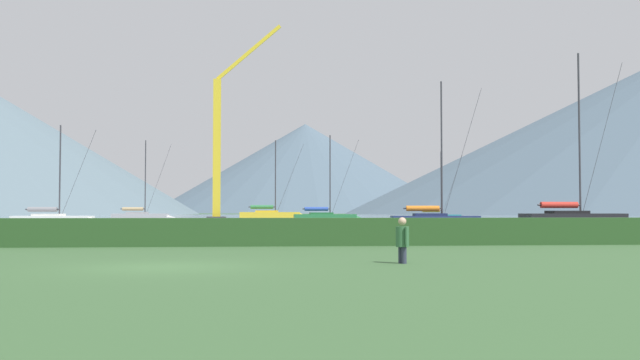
# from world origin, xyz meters

# --- Properties ---
(ground_plane) EXTENTS (1000.00, 1000.00, 0.00)m
(ground_plane) POSITION_xyz_m (0.00, 0.00, 0.00)
(ground_plane) COLOR #385B33
(harbor_water) EXTENTS (320.00, 246.00, 0.00)m
(harbor_water) POSITION_xyz_m (0.00, 137.00, 0.00)
(harbor_water) COLOR gray
(harbor_water) RESTS_ON ground_plane
(hedge_line) EXTENTS (80.00, 1.20, 1.13)m
(hedge_line) POSITION_xyz_m (0.00, 11.00, 0.57)
(hedge_line) COLOR #284C23
(hedge_line) RESTS_ON ground_plane
(sailboat_slip_0) EXTENTS (6.87, 2.69, 9.03)m
(sailboat_slip_0) POSITION_xyz_m (26.30, 72.76, 0.57)
(sailboat_slip_0) COLOR #19707A
(sailboat_slip_0) RESTS_ON harbor_water
(sailboat_slip_1) EXTENTS (7.40, 2.86, 8.53)m
(sailboat_slip_1) POSITION_xyz_m (-13.88, 43.35, 0.60)
(sailboat_slip_1) COLOR white
(sailboat_slip_1) RESTS_ON harbor_water
(sailboat_slip_2) EXTENTS (7.88, 2.78, 10.18)m
(sailboat_slip_2) POSITION_xyz_m (-11.16, 73.52, 0.65)
(sailboat_slip_2) COLOR #9E9EA3
(sailboat_slip_2) RESTS_ON harbor_water
(sailboat_slip_3) EXTENTS (7.68, 2.33, 9.57)m
(sailboat_slip_3) POSITION_xyz_m (10.39, 59.17, 0.64)
(sailboat_slip_3) COLOR #236B38
(sailboat_slip_3) RESTS_ON harbor_water
(sailboat_slip_4) EXTENTS (8.91, 2.79, 13.66)m
(sailboat_slip_4) POSITION_xyz_m (27.07, 35.15, 0.76)
(sailboat_slip_4) COLOR black
(sailboat_slip_4) RESTS_ON harbor_water
(sailboat_slip_5) EXTENTS (9.18, 3.25, 10.69)m
(sailboat_slip_5) POSITION_xyz_m (5.08, 77.12, 0.75)
(sailboat_slip_5) COLOR gold
(sailboat_slip_5) RESTS_ON harbor_water
(sailboat_slip_6) EXTENTS (7.71, 2.80, 11.36)m
(sailboat_slip_6) POSITION_xyz_m (16.38, 35.71, 0.65)
(sailboat_slip_6) COLOR navy
(sailboat_slip_6) RESTS_ON harbor_water
(person_seated_viewer) EXTENTS (0.36, 0.55, 1.25)m
(person_seated_viewer) POSITION_xyz_m (6.31, 0.69, 0.69)
(person_seated_viewer) COLOR #2D3347
(person_seated_viewer) RESTS_ON ground_plane
(dock_crane) EXTENTS (7.77, 2.00, 21.40)m
(dock_crane) POSITION_xyz_m (-0.97, 58.83, 7.15)
(dock_crane) COLOR #333338
(dock_crane) RESTS_ON ground_plane
(distant_hill_central_peak) EXTENTS (183.05, 183.05, 53.68)m
(distant_hill_central_peak) POSITION_xyz_m (35.76, 418.21, 26.84)
(distant_hill_central_peak) COLOR #4C6070
(distant_hill_central_peak) RESTS_ON ground_plane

